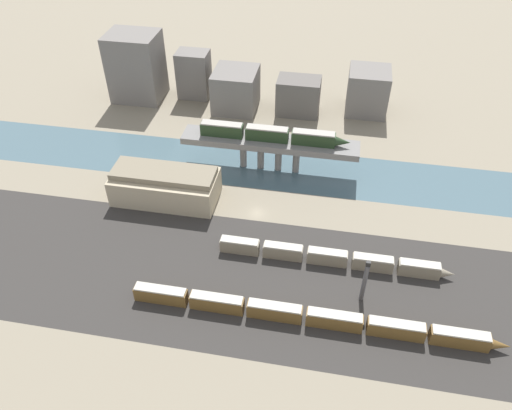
{
  "coord_description": "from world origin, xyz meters",
  "views": [
    {
      "loc": [
        18.12,
        -100.74,
        89.96
      ],
      "look_at": [
        0.0,
        -1.31,
        4.09
      ],
      "focal_mm": 35.0,
      "sensor_mm": 36.0,
      "label": 1
    }
  ],
  "objects_px": {
    "train_on_bridge": "(272,134)",
    "train_yard_mid": "(332,258)",
    "warehouse_building": "(165,185)",
    "train_yard_near": "(310,316)",
    "signal_tower": "(365,282)"
  },
  "relations": [
    {
      "from": "train_yard_near",
      "to": "train_yard_mid",
      "type": "relative_size",
      "value": 1.43
    },
    {
      "from": "train_on_bridge",
      "to": "train_yard_mid",
      "type": "height_order",
      "value": "train_on_bridge"
    },
    {
      "from": "train_yard_mid",
      "to": "warehouse_building",
      "type": "height_order",
      "value": "warehouse_building"
    },
    {
      "from": "train_yard_near",
      "to": "signal_tower",
      "type": "bearing_deg",
      "value": 37.85
    },
    {
      "from": "train_yard_near",
      "to": "warehouse_building",
      "type": "height_order",
      "value": "warehouse_building"
    },
    {
      "from": "train_on_bridge",
      "to": "warehouse_building",
      "type": "height_order",
      "value": "train_on_bridge"
    },
    {
      "from": "train_on_bridge",
      "to": "train_yard_mid",
      "type": "xyz_separation_m",
      "value": [
        20.49,
        -36.24,
        -10.3
      ]
    },
    {
      "from": "warehouse_building",
      "to": "train_yard_near",
      "type": "bearing_deg",
      "value": -38.86
    },
    {
      "from": "train_yard_near",
      "to": "signal_tower",
      "type": "height_order",
      "value": "signal_tower"
    },
    {
      "from": "warehouse_building",
      "to": "train_yard_mid",
      "type": "bearing_deg",
      "value": -19.72
    },
    {
      "from": "train_yard_near",
      "to": "signal_tower",
      "type": "relative_size",
      "value": 6.67
    },
    {
      "from": "warehouse_building",
      "to": "signal_tower",
      "type": "bearing_deg",
      "value": -26.11
    },
    {
      "from": "warehouse_building",
      "to": "signal_tower",
      "type": "height_order",
      "value": "signal_tower"
    },
    {
      "from": "train_yard_near",
      "to": "train_yard_mid",
      "type": "height_order",
      "value": "train_yard_near"
    },
    {
      "from": "train_on_bridge",
      "to": "train_yard_mid",
      "type": "distance_m",
      "value": 42.89
    }
  ]
}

